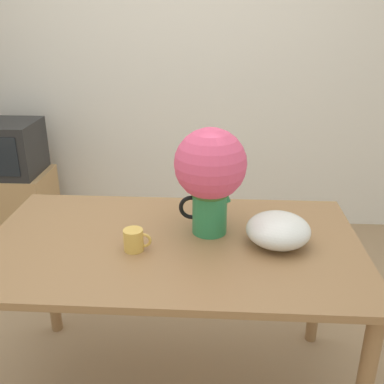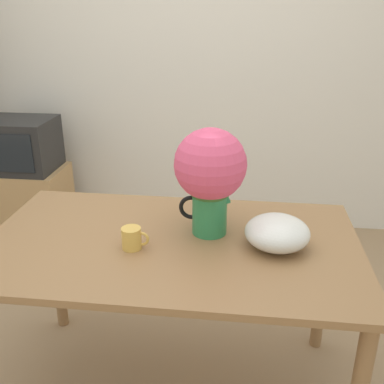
# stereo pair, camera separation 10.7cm
# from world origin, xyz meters

# --- Properties ---
(ground_plane) EXTENTS (12.00, 12.00, 0.00)m
(ground_plane) POSITION_xyz_m (0.00, 0.00, 0.00)
(ground_plane) COLOR #9E7F5B
(wall_back) EXTENTS (8.00, 0.05, 2.60)m
(wall_back) POSITION_xyz_m (0.00, 1.82, 1.30)
(wall_back) COLOR silver
(wall_back) RESTS_ON ground_plane
(table) EXTENTS (1.54, 0.90, 0.80)m
(table) POSITION_xyz_m (0.11, -0.04, 0.70)
(table) COLOR olive
(table) RESTS_ON ground_plane
(flower_vase) EXTENTS (0.30, 0.30, 0.45)m
(flower_vase) POSITION_xyz_m (0.26, 0.05, 1.07)
(flower_vase) COLOR #2D844C
(flower_vase) RESTS_ON table
(coffee_mug) EXTENTS (0.11, 0.08, 0.09)m
(coffee_mug) POSITION_xyz_m (-0.03, -0.13, 0.84)
(coffee_mug) COLOR gold
(coffee_mug) RESTS_ON table
(white_bowl) EXTENTS (0.26, 0.26, 0.13)m
(white_bowl) POSITION_xyz_m (0.53, -0.05, 0.86)
(white_bowl) COLOR silver
(white_bowl) RESTS_ON table
(tv_stand) EXTENTS (0.59, 0.43, 0.55)m
(tv_stand) POSITION_xyz_m (-1.26, 1.38, 0.28)
(tv_stand) COLOR tan
(tv_stand) RESTS_ON ground_plane
(tv_set) EXTENTS (0.50, 0.42, 0.38)m
(tv_set) POSITION_xyz_m (-1.26, 1.37, 0.74)
(tv_set) COLOR black
(tv_set) RESTS_ON tv_stand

